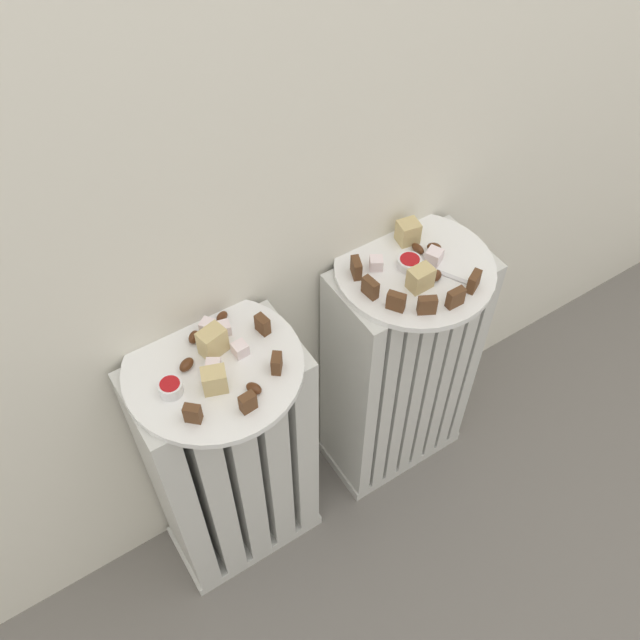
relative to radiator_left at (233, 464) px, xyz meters
name	(u,v)px	position (x,y,z in m)	size (l,w,h in m)	color
ground_plane	(391,586)	(0.20, -0.28, -0.30)	(6.00, 6.00, 0.00)	slate
radiator_left	(233,464)	(0.00, 0.00, 0.00)	(0.30, 0.16, 0.61)	silver
radiator_right	(399,372)	(0.40, 0.00, 0.00)	(0.30, 0.16, 0.61)	silver
plate_left	(213,367)	(0.00, 0.00, 0.32)	(0.29, 0.29, 0.01)	white
plate_right	(415,268)	(0.40, 0.00, 0.32)	(0.29, 0.29, 0.01)	white
dark_cake_slice_left_0	(193,414)	(-0.07, -0.07, 0.34)	(0.02, 0.01, 0.03)	#56351E
dark_cake_slice_left_1	(248,402)	(0.01, -0.10, 0.34)	(0.02, 0.01, 0.03)	#56351E
dark_cake_slice_left_2	(277,363)	(0.08, -0.06, 0.34)	(0.02, 0.01, 0.03)	#56351E
dark_cake_slice_left_3	(263,324)	(0.10, 0.02, 0.34)	(0.02, 0.01, 0.03)	#56351E
marble_cake_slice_left_0	(214,380)	(-0.02, -0.04, 0.34)	(0.04, 0.03, 0.04)	tan
marble_cake_slice_left_1	(213,342)	(0.01, 0.02, 0.35)	(0.04, 0.03, 0.05)	tan
turkish_delight_left_0	(213,367)	(0.00, -0.01, 0.33)	(0.02, 0.02, 0.02)	white
turkish_delight_left_1	(224,328)	(0.05, 0.05, 0.33)	(0.02, 0.02, 0.02)	white
turkish_delight_left_2	(240,349)	(0.05, 0.00, 0.33)	(0.02, 0.02, 0.02)	white
turkish_delight_left_3	(208,326)	(0.03, 0.07, 0.33)	(0.02, 0.02, 0.02)	white
medjool_date_left_0	(222,317)	(0.05, 0.07, 0.33)	(0.02, 0.01, 0.02)	#4C2814
medjool_date_left_1	(254,388)	(0.03, -0.08, 0.33)	(0.03, 0.02, 0.02)	#4C2814
medjool_date_left_2	(187,365)	(-0.04, 0.02, 0.33)	(0.03, 0.02, 0.02)	#4C2814
medjool_date_left_3	(194,337)	(0.00, 0.06, 0.33)	(0.02, 0.02, 0.02)	#4C2814
jam_bowl_left	(171,387)	(-0.08, -0.01, 0.33)	(0.04, 0.04, 0.02)	white
dark_cake_slice_right_0	(356,268)	(0.30, 0.04, 0.34)	(0.03, 0.01, 0.03)	#56351E
dark_cake_slice_right_1	(370,288)	(0.29, -0.01, 0.34)	(0.03, 0.01, 0.03)	#56351E
dark_cake_slice_right_2	(396,301)	(0.31, -0.06, 0.34)	(0.03, 0.01, 0.03)	#56351E
dark_cake_slice_right_3	(427,305)	(0.35, -0.09, 0.34)	(0.03, 0.01, 0.03)	#56351E
dark_cake_slice_right_4	(456,298)	(0.40, -0.11, 0.34)	(0.03, 0.01, 0.03)	#56351E
dark_cake_slice_right_5	(474,281)	(0.45, -0.10, 0.34)	(0.03, 0.01, 0.03)	#56351E
marble_cake_slice_right_0	(408,232)	(0.43, 0.06, 0.34)	(0.04, 0.03, 0.04)	tan
marble_cake_slice_right_1	(421,278)	(0.37, -0.04, 0.34)	(0.04, 0.03, 0.04)	tan
turkish_delight_right_0	(434,256)	(0.43, -0.01, 0.34)	(0.03, 0.03, 0.03)	white
turkish_delight_right_1	(376,263)	(0.34, 0.03, 0.33)	(0.02, 0.02, 0.02)	white
medjool_date_right_0	(436,276)	(0.41, -0.04, 0.33)	(0.03, 0.02, 0.02)	#4C2814
medjool_date_right_1	(434,247)	(0.45, 0.01, 0.33)	(0.03, 0.02, 0.02)	#4C2814
medjool_date_right_2	(418,249)	(0.42, 0.03, 0.33)	(0.03, 0.01, 0.02)	#4C2814
jam_bowl_right	(409,263)	(0.39, 0.00, 0.33)	(0.04, 0.04, 0.02)	white
fork	(441,273)	(0.42, -0.04, 0.32)	(0.06, 0.09, 0.00)	silver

